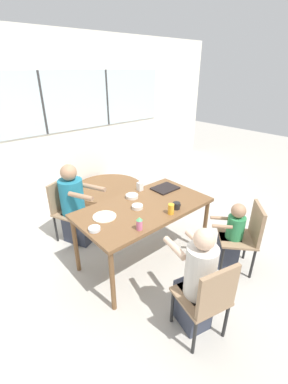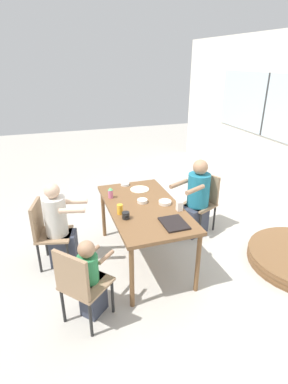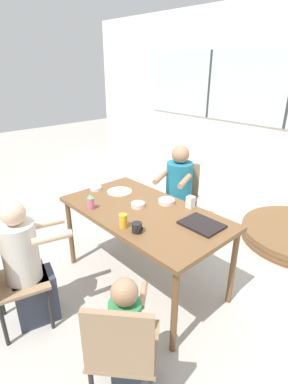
{
  "view_description": "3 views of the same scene",
  "coord_description": "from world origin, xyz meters",
  "px_view_note": "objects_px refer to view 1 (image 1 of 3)",
  "views": [
    {
      "loc": [
        -1.7,
        -1.95,
        2.21
      ],
      "look_at": [
        0.0,
        0.0,
        0.95
      ],
      "focal_mm": 24.0,
      "sensor_mm": 36.0,
      "label": 1
    },
    {
      "loc": [
        3.03,
        -1.0,
        2.37
      ],
      "look_at": [
        0.0,
        0.0,
        0.95
      ],
      "focal_mm": 28.0,
      "sensor_mm": 36.0,
      "label": 2
    },
    {
      "loc": [
        1.76,
        -1.6,
        1.98
      ],
      "look_at": [
        0.0,
        0.0,
        0.95
      ],
      "focal_mm": 28.0,
      "sensor_mm": 36.0,
      "label": 3
    }
  ],
  "objects_px": {
    "person_man_blue_shirt": "(75,208)",
    "folded_table_stack": "(109,190)",
    "sippy_cup": "(139,223)",
    "juice_glass": "(171,209)",
    "milk_carton_small": "(140,186)",
    "bowl_white_shallow": "(94,229)",
    "chair_for_man_blue_shirt": "(66,205)",
    "chair_for_woman_green_shirt": "(209,297)",
    "person_woman_green_shirt": "(196,284)",
    "chair_for_toddler": "(247,233)",
    "bowl_cereal": "(137,207)",
    "person_toddler": "(231,239)",
    "bowl_fruit": "(132,196)",
    "coffee_mug": "(177,206)"
  },
  "relations": [
    {
      "from": "person_man_blue_shirt",
      "to": "sippy_cup",
      "type": "relative_size",
      "value": 7.96
    },
    {
      "from": "chair_for_toddler",
      "to": "person_toddler",
      "type": "bearing_deg",
      "value": 90.0
    },
    {
      "from": "person_woman_green_shirt",
      "to": "bowl_fruit",
      "type": "bearing_deg",
      "value": 91.61
    },
    {
      "from": "milk_carton_small",
      "to": "bowl_white_shallow",
      "type": "xyz_separation_m",
      "value": [
        -0.93,
        -0.4,
        -0.04
      ]
    },
    {
      "from": "bowl_fruit",
      "to": "folded_table_stack",
      "type": "bearing_deg",
      "value": 66.75
    },
    {
      "from": "sippy_cup",
      "to": "chair_for_woman_green_shirt",
      "type": "bearing_deg",
      "value": -86.41
    },
    {
      "from": "person_toddler",
      "to": "bowl_cereal",
      "type": "xyz_separation_m",
      "value": [
        -0.78,
        0.78,
        0.38
      ]
    },
    {
      "from": "chair_for_man_blue_shirt",
      "to": "person_toddler",
      "type": "xyz_separation_m",
      "value": [
        1.17,
        -1.85,
        -0.1
      ]
    },
    {
      "from": "chair_for_toddler",
      "to": "coffee_mug",
      "type": "distance_m",
      "value": 0.87
    },
    {
      "from": "chair_for_toddler",
      "to": "milk_carton_small",
      "type": "height_order",
      "value": "milk_carton_small"
    },
    {
      "from": "coffee_mug",
      "to": "bowl_white_shallow",
      "type": "distance_m",
      "value": 0.96
    },
    {
      "from": "coffee_mug",
      "to": "chair_for_toddler",
      "type": "bearing_deg",
      "value": -47.37
    },
    {
      "from": "bowl_fruit",
      "to": "bowl_cereal",
      "type": "bearing_deg",
      "value": -115.87
    },
    {
      "from": "bowl_cereal",
      "to": "milk_carton_small",
      "type": "bearing_deg",
      "value": 46.16
    },
    {
      "from": "bowl_cereal",
      "to": "chair_for_man_blue_shirt",
      "type": "bearing_deg",
      "value": 110.07
    },
    {
      "from": "bowl_fruit",
      "to": "juice_glass",
      "type": "bearing_deg",
      "value": -82.25
    },
    {
      "from": "person_man_blue_shirt",
      "to": "juice_glass",
      "type": "relative_size",
      "value": 9.66
    },
    {
      "from": "chair_for_woman_green_shirt",
      "to": "bowl_white_shallow",
      "type": "distance_m",
      "value": 1.2
    },
    {
      "from": "chair_for_man_blue_shirt",
      "to": "bowl_fruit",
      "type": "xyz_separation_m",
      "value": [
        0.51,
        -0.83,
        0.29
      ]
    },
    {
      "from": "chair_for_man_blue_shirt",
      "to": "chair_for_toddler",
      "type": "relative_size",
      "value": 1.0
    },
    {
      "from": "chair_for_toddler",
      "to": "chair_for_man_blue_shirt",
      "type": "bearing_deg",
      "value": 81.22
    },
    {
      "from": "bowl_white_shallow",
      "to": "chair_for_man_blue_shirt",
      "type": "bearing_deg",
      "value": 79.77
    },
    {
      "from": "chair_for_man_blue_shirt",
      "to": "coffee_mug",
      "type": "distance_m",
      "value": 1.58
    },
    {
      "from": "person_woman_green_shirt",
      "to": "juice_glass",
      "type": "relative_size",
      "value": 9.4
    },
    {
      "from": "sippy_cup",
      "to": "bowl_cereal",
      "type": "bearing_deg",
      "value": 52.91
    },
    {
      "from": "coffee_mug",
      "to": "bowl_white_shallow",
      "type": "relative_size",
      "value": 0.76
    },
    {
      "from": "person_toddler",
      "to": "bowl_fruit",
      "type": "xyz_separation_m",
      "value": [
        -0.65,
        1.03,
        0.38
      ]
    },
    {
      "from": "milk_carton_small",
      "to": "bowl_white_shallow",
      "type": "distance_m",
      "value": 1.01
    },
    {
      "from": "coffee_mug",
      "to": "juice_glass",
      "type": "distance_m",
      "value": 0.13
    },
    {
      "from": "person_woman_green_shirt",
      "to": "bowl_cereal",
      "type": "bearing_deg",
      "value": 95.15
    },
    {
      "from": "milk_carton_small",
      "to": "sippy_cup",
      "type": "bearing_deg",
      "value": -130.67
    },
    {
      "from": "person_woman_green_shirt",
      "to": "person_man_blue_shirt",
      "type": "height_order",
      "value": "person_man_blue_shirt"
    },
    {
      "from": "sippy_cup",
      "to": "bowl_white_shallow",
      "type": "distance_m",
      "value": 0.44
    },
    {
      "from": "chair_for_woman_green_shirt",
      "to": "folded_table_stack",
      "type": "distance_m",
      "value": 3.2
    },
    {
      "from": "sippy_cup",
      "to": "bowl_fruit",
      "type": "bearing_deg",
      "value": 57.35
    },
    {
      "from": "bowl_cereal",
      "to": "folded_table_stack",
      "type": "distance_m",
      "value": 2.14
    },
    {
      "from": "person_man_blue_shirt",
      "to": "folded_table_stack",
      "type": "distance_m",
      "value": 1.53
    },
    {
      "from": "bowl_white_shallow",
      "to": "folded_table_stack",
      "type": "distance_m",
      "value": 2.48
    },
    {
      "from": "person_woman_green_shirt",
      "to": "chair_for_man_blue_shirt",
      "type": "bearing_deg",
      "value": 110.7
    },
    {
      "from": "coffee_mug",
      "to": "bowl_white_shallow",
      "type": "bearing_deg",
      "value": 165.57
    },
    {
      "from": "milk_carton_small",
      "to": "bowl_cereal",
      "type": "xyz_separation_m",
      "value": [
        -0.33,
        -0.34,
        -0.03
      ]
    },
    {
      "from": "person_man_blue_shirt",
      "to": "bowl_fruit",
      "type": "bearing_deg",
      "value": 99.39
    },
    {
      "from": "person_man_blue_shirt",
      "to": "bowl_white_shallow",
      "type": "height_order",
      "value": "person_man_blue_shirt"
    },
    {
      "from": "juice_glass",
      "to": "milk_carton_small",
      "type": "relative_size",
      "value": 1.06
    },
    {
      "from": "chair_for_man_blue_shirt",
      "to": "juice_glass",
      "type": "height_order",
      "value": "juice_glass"
    },
    {
      "from": "person_woman_green_shirt",
      "to": "bowl_white_shallow",
      "type": "bearing_deg",
      "value": 129.1
    },
    {
      "from": "chair_for_man_blue_shirt",
      "to": "person_toddler",
      "type": "distance_m",
      "value": 2.19
    },
    {
      "from": "chair_for_toddler",
      "to": "bowl_white_shallow",
      "type": "distance_m",
      "value": 1.72
    },
    {
      "from": "folded_table_stack",
      "to": "bowl_cereal",
      "type": "bearing_deg",
      "value": -113.61
    },
    {
      "from": "chair_for_woman_green_shirt",
      "to": "folded_table_stack",
      "type": "height_order",
      "value": "chair_for_woman_green_shirt"
    }
  ]
}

